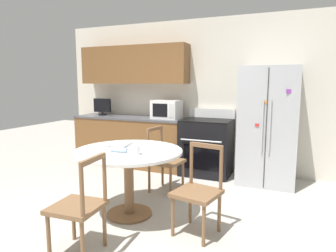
{
  "coord_description": "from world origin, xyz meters",
  "views": [
    {
      "loc": [
        1.61,
        -2.47,
        1.53
      ],
      "look_at": [
        0.07,
        1.15,
        0.95
      ],
      "focal_mm": 32.0,
      "sensor_mm": 36.0,
      "label": 1
    }
  ],
  "objects_px": {
    "microwave": "(167,109)",
    "dining_chair_near": "(79,207)",
    "refrigerator": "(268,126)",
    "dining_chair_far": "(164,161)",
    "dining_chair_right": "(198,192)",
    "countertop_tv": "(102,106)",
    "oven_range": "(207,146)",
    "candle_glass": "(136,151)"
  },
  "relations": [
    {
      "from": "dining_chair_near",
      "to": "dining_chair_far",
      "type": "relative_size",
      "value": 1.0
    },
    {
      "from": "oven_range",
      "to": "dining_chair_right",
      "type": "relative_size",
      "value": 1.2
    },
    {
      "from": "microwave",
      "to": "dining_chair_near",
      "type": "xyz_separation_m",
      "value": [
        0.34,
        -2.76,
        -0.62
      ]
    },
    {
      "from": "dining_chair_right",
      "to": "microwave",
      "type": "bearing_deg",
      "value": -47.82
    },
    {
      "from": "dining_chair_far",
      "to": "candle_glass",
      "type": "height_order",
      "value": "dining_chair_far"
    },
    {
      "from": "dining_chair_right",
      "to": "countertop_tv",
      "type": "bearing_deg",
      "value": -26.93
    },
    {
      "from": "countertop_tv",
      "to": "oven_range",
      "type": "bearing_deg",
      "value": -0.78
    },
    {
      "from": "oven_range",
      "to": "dining_chair_near",
      "type": "bearing_deg",
      "value": -98.22
    },
    {
      "from": "microwave",
      "to": "countertop_tv",
      "type": "distance_m",
      "value": 1.34
    },
    {
      "from": "dining_chair_right",
      "to": "dining_chair_near",
      "type": "height_order",
      "value": "same"
    },
    {
      "from": "dining_chair_far",
      "to": "candle_glass",
      "type": "relative_size",
      "value": 9.84
    },
    {
      "from": "microwave",
      "to": "dining_chair_right",
      "type": "xyz_separation_m",
      "value": [
        1.2,
        -2.0,
        -0.62
      ]
    },
    {
      "from": "oven_range",
      "to": "dining_chair_near",
      "type": "xyz_separation_m",
      "value": [
        -0.39,
        -2.72,
        -0.03
      ]
    },
    {
      "from": "refrigerator",
      "to": "dining_chair_near",
      "type": "xyz_separation_m",
      "value": [
        -1.36,
        -2.68,
        -0.44
      ]
    },
    {
      "from": "microwave",
      "to": "candle_glass",
      "type": "height_order",
      "value": "microwave"
    },
    {
      "from": "microwave",
      "to": "countertop_tv",
      "type": "height_order",
      "value": "countertop_tv"
    },
    {
      "from": "refrigerator",
      "to": "dining_chair_right",
      "type": "bearing_deg",
      "value": -104.59
    },
    {
      "from": "dining_chair_near",
      "to": "dining_chair_far",
      "type": "xyz_separation_m",
      "value": [
        0.07,
        1.72,
        0.0
      ]
    },
    {
      "from": "oven_range",
      "to": "dining_chair_far",
      "type": "height_order",
      "value": "oven_range"
    },
    {
      "from": "refrigerator",
      "to": "dining_chair_far",
      "type": "height_order",
      "value": "refrigerator"
    },
    {
      "from": "dining_chair_far",
      "to": "candle_glass",
      "type": "bearing_deg",
      "value": 14.8
    },
    {
      "from": "oven_range",
      "to": "dining_chair_far",
      "type": "xyz_separation_m",
      "value": [
        -0.32,
        -1.01,
        -0.03
      ]
    },
    {
      "from": "dining_chair_right",
      "to": "candle_glass",
      "type": "distance_m",
      "value": 0.77
    },
    {
      "from": "oven_range",
      "to": "candle_glass",
      "type": "xyz_separation_m",
      "value": [
        -0.21,
        -2.02,
        0.34
      ]
    },
    {
      "from": "dining_chair_far",
      "to": "dining_chair_right",
      "type": "bearing_deg",
      "value": 47.81
    },
    {
      "from": "oven_range",
      "to": "microwave",
      "type": "height_order",
      "value": "microwave"
    },
    {
      "from": "dining_chair_near",
      "to": "dining_chair_far",
      "type": "distance_m",
      "value": 1.72
    },
    {
      "from": "oven_range",
      "to": "countertop_tv",
      "type": "bearing_deg",
      "value": 179.22
    },
    {
      "from": "dining_chair_near",
      "to": "dining_chair_far",
      "type": "height_order",
      "value": "same"
    },
    {
      "from": "candle_glass",
      "to": "dining_chair_far",
      "type": "bearing_deg",
      "value": 96.57
    },
    {
      "from": "countertop_tv",
      "to": "candle_glass",
      "type": "relative_size",
      "value": 3.94
    },
    {
      "from": "oven_range",
      "to": "candle_glass",
      "type": "bearing_deg",
      "value": -95.87
    },
    {
      "from": "countertop_tv",
      "to": "dining_chair_near",
      "type": "bearing_deg",
      "value": -58.59
    },
    {
      "from": "refrigerator",
      "to": "oven_range",
      "type": "distance_m",
      "value": 1.05
    },
    {
      "from": "dining_chair_far",
      "to": "microwave",
      "type": "bearing_deg",
      "value": -150.15
    },
    {
      "from": "countertop_tv",
      "to": "dining_chair_right",
      "type": "height_order",
      "value": "countertop_tv"
    },
    {
      "from": "refrigerator",
      "to": "microwave",
      "type": "distance_m",
      "value": 1.71
    },
    {
      "from": "refrigerator",
      "to": "oven_range",
      "type": "xyz_separation_m",
      "value": [
        -0.96,
        0.05,
        -0.41
      ]
    },
    {
      "from": "oven_range",
      "to": "dining_chair_near",
      "type": "relative_size",
      "value": 1.2
    },
    {
      "from": "refrigerator",
      "to": "oven_range",
      "type": "bearing_deg",
      "value": 177.04
    },
    {
      "from": "oven_range",
      "to": "dining_chair_right",
      "type": "height_order",
      "value": "oven_range"
    },
    {
      "from": "dining_chair_right",
      "to": "dining_chair_far",
      "type": "xyz_separation_m",
      "value": [
        -0.79,
        0.95,
        0.0
      ]
    }
  ]
}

